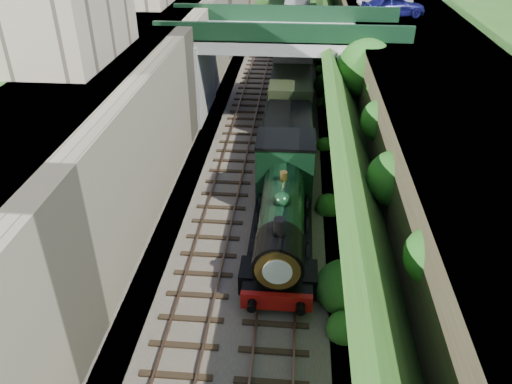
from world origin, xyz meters
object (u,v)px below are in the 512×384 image
road_bridge (289,62)px  car_blue (393,6)px  tree (368,70)px  tender (288,144)px  locomotive (282,209)px

road_bridge → car_blue: car_blue is taller
tree → tender: size_ratio=1.10×
tree → tender: bearing=-135.4°
road_bridge → tender: size_ratio=2.67×
road_bridge → tree: road_bridge is taller
tree → tender: 7.28m
locomotive → tender: bearing=90.0°
road_bridge → locomotive: 15.46m
road_bridge → tree: 5.98m
car_blue → tender: size_ratio=0.76×
road_bridge → locomotive: bearing=-89.0°
tree → car_blue: car_blue is taller
car_blue → locomotive: car_blue is taller
tree → car_blue: (2.38, 7.88, 2.38)m
car_blue → locomotive: size_ratio=0.45×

